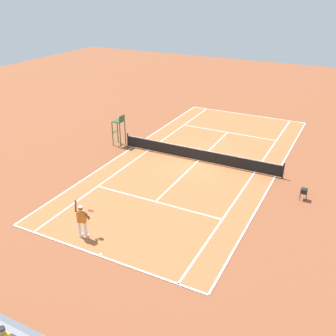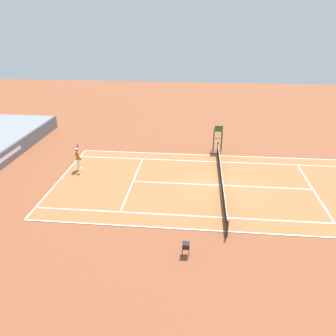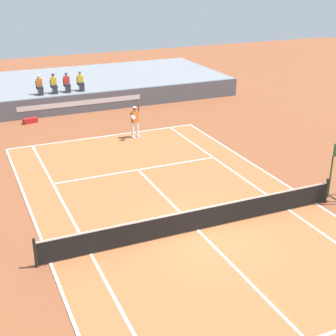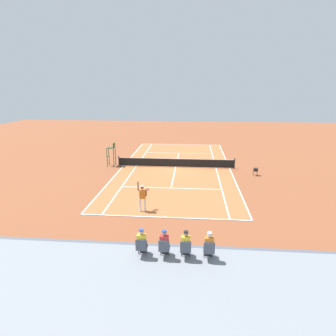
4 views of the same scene
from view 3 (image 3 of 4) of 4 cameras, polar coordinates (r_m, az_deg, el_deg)
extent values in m
plane|color=brown|center=(18.67, 3.47, -7.23)|extent=(80.00, 80.00, 0.00)
cube|color=#B76638|center=(18.66, 3.47, -7.21)|extent=(10.98, 23.78, 0.02)
cube|color=white|center=(28.83, -7.28, 3.66)|extent=(10.98, 0.10, 0.01)
cube|color=white|center=(17.20, -13.37, -10.63)|extent=(0.10, 23.78, 0.01)
cube|color=white|center=(21.46, 16.69, -3.97)|extent=(0.10, 23.78, 0.01)
cube|color=white|center=(17.41, -8.87, -9.78)|extent=(0.10, 23.78, 0.01)
cube|color=white|center=(20.66, 13.73, -4.72)|extent=(0.10, 23.78, 0.01)
cube|color=white|center=(23.94, -3.46, -0.20)|extent=(8.22, 0.10, 0.01)
cube|color=white|center=(18.66, 3.47, -7.17)|extent=(0.10, 12.80, 0.01)
cube|color=white|center=(28.74, -7.22, 3.60)|extent=(0.10, 0.20, 0.01)
cylinder|color=black|center=(16.88, -15.04, -9.43)|extent=(0.10, 0.10, 1.07)
cylinder|color=black|center=(21.53, 17.77, -2.51)|extent=(0.10, 0.10, 1.07)
cube|color=black|center=(18.43, 3.50, -5.94)|extent=(11.78, 0.02, 0.84)
cube|color=white|center=(18.24, 3.53, -4.78)|extent=(11.78, 0.03, 0.06)
cube|color=#565B66|center=(33.66, -10.02, 7.33)|extent=(23.78, 0.24, 1.27)
cube|color=silver|center=(33.52, -9.98, 7.39)|extent=(8.32, 0.01, 0.32)
cube|color=gray|center=(38.30, -11.86, 9.03)|extent=(23.78, 9.56, 1.27)
cube|color=#474C56|center=(33.86, -14.54, 8.87)|extent=(0.44, 0.44, 0.06)
cube|color=#474C56|center=(33.99, -14.64, 9.35)|extent=(0.44, 0.06, 0.44)
cylinder|color=#4C4C51|center=(33.79, -14.16, 8.50)|extent=(0.04, 0.04, 0.38)
cylinder|color=#4C4C51|center=(33.73, -14.75, 8.42)|extent=(0.04, 0.04, 0.38)
cube|color=#2D2D33|center=(33.74, -14.52, 8.97)|extent=(0.34, 0.44, 0.16)
cube|color=#2D2D33|center=(33.61, -14.42, 8.45)|extent=(0.30, 0.14, 0.44)
cube|color=orange|center=(33.83, -14.62, 9.50)|extent=(0.36, 0.22, 0.52)
sphere|color=beige|center=(33.76, -14.68, 10.11)|extent=(0.20, 0.20, 0.20)
cylinder|color=white|center=(33.74, -14.69, 10.26)|extent=(0.19, 0.19, 0.05)
cube|color=#474C56|center=(34.01, -12.98, 9.08)|extent=(0.44, 0.44, 0.06)
cube|color=#474C56|center=(34.15, -13.08, 9.55)|extent=(0.44, 0.06, 0.44)
cylinder|color=#4C4C51|center=(33.95, -12.60, 8.70)|extent=(0.04, 0.04, 0.38)
cylinder|color=#4C4C51|center=(33.88, -13.19, 8.63)|extent=(0.04, 0.04, 0.38)
cube|color=#2D2D33|center=(33.89, -12.95, 9.17)|extent=(0.34, 0.44, 0.16)
cube|color=#2D2D33|center=(33.76, -12.85, 8.66)|extent=(0.30, 0.14, 0.44)
cube|color=yellow|center=(33.99, -13.05, 9.70)|extent=(0.36, 0.22, 0.52)
sphere|color=#A37556|center=(33.91, -13.11, 10.31)|extent=(0.20, 0.20, 0.20)
cylinder|color=black|center=(33.89, -13.12, 10.46)|extent=(0.19, 0.19, 0.05)
cube|color=#474C56|center=(34.17, -11.53, 9.26)|extent=(0.44, 0.44, 0.06)
cube|color=#474C56|center=(34.31, -11.64, 9.73)|extent=(0.44, 0.06, 0.44)
cylinder|color=#4C4C51|center=(34.12, -11.16, 8.89)|extent=(0.04, 0.04, 0.38)
cylinder|color=#4C4C51|center=(34.04, -11.74, 8.81)|extent=(0.04, 0.04, 0.38)
cube|color=#2D2D33|center=(34.06, -11.50, 9.36)|extent=(0.34, 0.44, 0.16)
cube|color=#2D2D33|center=(33.93, -11.39, 8.85)|extent=(0.30, 0.14, 0.44)
cube|color=red|center=(34.15, -11.60, 9.88)|extent=(0.36, 0.22, 0.52)
sphere|color=#A37556|center=(34.07, -11.65, 10.49)|extent=(0.20, 0.20, 0.20)
cylinder|color=#2D4CA8|center=(34.06, -11.66, 10.64)|extent=(0.19, 0.19, 0.05)
cube|color=#474C56|center=(34.37, -10.00, 9.45)|extent=(0.44, 0.44, 0.06)
cube|color=#474C56|center=(34.51, -10.12, 9.92)|extent=(0.44, 0.06, 0.44)
cylinder|color=#4C4C51|center=(34.32, -9.63, 9.07)|extent=(0.04, 0.04, 0.38)
cylinder|color=#4C4C51|center=(34.24, -10.20, 9.00)|extent=(0.04, 0.04, 0.38)
cube|color=#2D2D33|center=(34.26, -9.97, 9.54)|extent=(0.34, 0.44, 0.16)
cube|color=#2D2D33|center=(34.13, -9.86, 9.04)|extent=(0.30, 0.14, 0.44)
cube|color=yellow|center=(34.35, -10.07, 10.07)|extent=(0.36, 0.22, 0.52)
sphere|color=tan|center=(34.28, -10.11, 10.67)|extent=(0.20, 0.20, 0.20)
cylinder|color=#2D4CA8|center=(34.26, -10.12, 10.82)|extent=(0.19, 0.19, 0.05)
cylinder|color=white|center=(28.46, -3.53, 4.47)|extent=(0.15, 0.15, 0.92)
cylinder|color=white|center=(28.29, -4.08, 4.35)|extent=(0.15, 0.15, 0.92)
cube|color=white|center=(28.54, -3.45, 3.66)|extent=(0.18, 0.30, 0.10)
cube|color=white|center=(28.38, -3.99, 3.54)|extent=(0.18, 0.30, 0.10)
cube|color=orange|center=(28.15, -3.84, 5.88)|extent=(0.44, 0.32, 0.60)
sphere|color=brown|center=(28.02, -3.87, 6.81)|extent=(0.22, 0.22, 0.22)
cylinder|color=white|center=(27.99, -3.87, 6.98)|extent=(0.21, 0.21, 0.06)
cylinder|color=brown|center=(28.10, -3.39, 7.06)|extent=(0.13, 0.23, 0.61)
cylinder|color=brown|center=(27.93, -4.18, 5.78)|extent=(0.16, 0.34, 0.56)
cylinder|color=black|center=(27.85, -4.11, 5.46)|extent=(0.08, 0.19, 0.25)
torus|color=red|center=(27.62, -4.00, 5.88)|extent=(0.34, 0.26, 0.26)
cylinder|color=silver|center=(27.62, -4.00, 5.88)|extent=(0.30, 0.21, 0.22)
sphere|color=#D1E533|center=(28.04, -1.82, 3.31)|extent=(0.07, 0.07, 0.07)
cylinder|color=#2D562D|center=(21.87, 18.18, -0.97)|extent=(0.07, 0.07, 1.90)
cube|color=red|center=(32.22, -15.58, 5.29)|extent=(0.89, 0.49, 0.32)
cylinder|color=red|center=(32.09, -16.27, 5.14)|extent=(0.13, 0.33, 0.32)
cylinder|color=red|center=(32.36, -14.89, 5.43)|extent=(0.13, 0.33, 0.32)
camera|label=1|loc=(37.65, -29.03, 23.47)|focal=40.98mm
camera|label=2|loc=(20.84, -65.80, 14.69)|focal=34.19mm
camera|label=4|loc=(43.45, -16.92, 20.10)|focal=30.96mm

